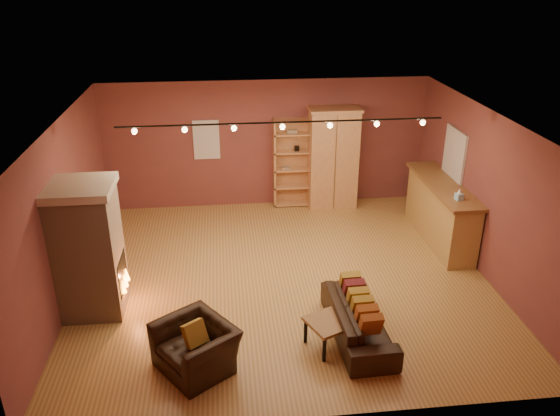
{
  "coord_description": "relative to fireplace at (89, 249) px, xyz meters",
  "views": [
    {
      "loc": [
        -0.95,
        -8.15,
        5.03
      ],
      "look_at": [
        -0.04,
        0.2,
        1.24
      ],
      "focal_mm": 35.0,
      "sensor_mm": 36.0,
      "label": 1
    }
  ],
  "objects": [
    {
      "name": "back_window",
      "position": [
        1.74,
        3.83,
        0.49
      ],
      "size": [
        0.56,
        0.04,
        0.86
      ],
      "primitive_type": "cube",
      "color": "silver",
      "rests_on": "back_wall"
    },
    {
      "name": "back_wall",
      "position": [
        3.04,
        3.85,
        0.34
      ],
      "size": [
        7.0,
        0.02,
        2.8
      ],
      "primitive_type": "cube",
      "color": "brown",
      "rests_on": "floor"
    },
    {
      "name": "floor",
      "position": [
        3.04,
        0.6,
        -1.06
      ],
      "size": [
        7.0,
        7.0,
        0.0
      ],
      "primitive_type": "plane",
      "color": "olive",
      "rests_on": "ground"
    },
    {
      "name": "loveseat",
      "position": [
        3.94,
        -1.13,
        -0.68
      ],
      "size": [
        0.6,
        1.86,
        0.77
      ],
      "rotation": [
        0.0,
        0.0,
        1.61
      ],
      "color": "black",
      "rests_on": "floor"
    },
    {
      "name": "right_wall",
      "position": [
        6.54,
        0.6,
        0.34
      ],
      "size": [
        0.02,
        6.5,
        2.8
      ],
      "primitive_type": "cube",
      "color": "brown",
      "rests_on": "floor"
    },
    {
      "name": "fireplace",
      "position": [
        0.0,
        0.0,
        0.0
      ],
      "size": [
        1.01,
        0.98,
        2.12
      ],
      "color": "tan",
      "rests_on": "floor"
    },
    {
      "name": "bookcase",
      "position": [
        3.58,
        3.74,
        -0.05
      ],
      "size": [
        0.81,
        0.31,
        1.98
      ],
      "color": "tan",
      "rests_on": "floor"
    },
    {
      "name": "armchair",
      "position": [
        1.61,
        -1.57,
        -0.62
      ],
      "size": [
        1.12,
        1.19,
        0.88
      ],
      "rotation": [
        0.0,
        0.0,
        -0.95
      ],
      "color": "black",
      "rests_on": "floor"
    },
    {
      "name": "bar_counter",
      "position": [
        6.24,
        1.68,
        -0.45
      ],
      "size": [
        0.66,
        2.5,
        1.2
      ],
      "color": "tan",
      "rests_on": "floor"
    },
    {
      "name": "right_window",
      "position": [
        6.51,
        2.0,
        0.59
      ],
      "size": [
        0.05,
        0.9,
        1.0
      ],
      "primitive_type": "cube",
      "color": "silver",
      "rests_on": "right_wall"
    },
    {
      "name": "track_rail",
      "position": [
        3.04,
        0.8,
        1.62
      ],
      "size": [
        5.2,
        0.09,
        0.13
      ],
      "color": "black",
      "rests_on": "ceiling"
    },
    {
      "name": "coffee_table",
      "position": [
        3.46,
        -1.33,
        -0.69
      ],
      "size": [
        0.75,
        0.75,
        0.43
      ],
      "rotation": [
        0.0,
        0.0,
        0.42
      ],
      "color": "olive",
      "rests_on": "floor"
    },
    {
      "name": "armoire",
      "position": [
        4.47,
        3.57,
        0.06
      ],
      "size": [
        1.1,
        0.63,
        2.24
      ],
      "color": "tan",
      "rests_on": "floor"
    },
    {
      "name": "tissue_box",
      "position": [
        6.19,
        0.9,
        0.23
      ],
      "size": [
        0.14,
        0.14,
        0.22
      ],
      "rotation": [
        0.0,
        0.0,
        0.23
      ],
      "color": "#94CDED",
      "rests_on": "bar_counter"
    },
    {
      "name": "ceiling",
      "position": [
        3.04,
        0.6,
        1.74
      ],
      "size": [
        7.0,
        7.0,
        0.0
      ],
      "primitive_type": "plane",
      "rotation": [
        3.14,
        0.0,
        0.0
      ],
      "color": "brown",
      "rests_on": "back_wall"
    },
    {
      "name": "left_wall",
      "position": [
        -0.46,
        0.6,
        0.34
      ],
      "size": [
        0.02,
        6.5,
        2.8
      ],
      "primitive_type": "cube",
      "color": "brown",
      "rests_on": "floor"
    }
  ]
}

